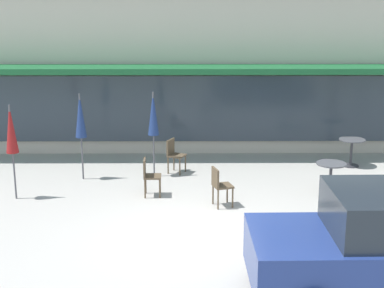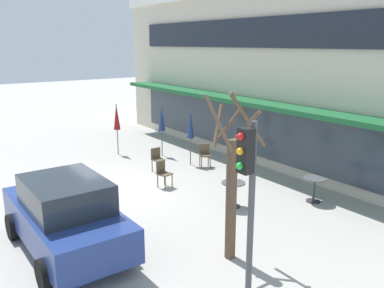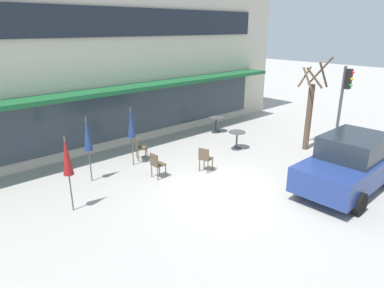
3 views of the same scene
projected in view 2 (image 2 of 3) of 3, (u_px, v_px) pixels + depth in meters
ground_plane at (112, 192)px, 13.16m from camera, size 80.00×80.00×0.00m
building_facade at (319, 70)px, 17.85m from camera, size 19.59×9.10×7.04m
cafe_table_near_wall at (314, 186)px, 12.25m from camera, size 0.70×0.70×0.76m
cafe_table_streetside at (233, 190)px, 11.86m from camera, size 0.70×0.70×0.76m
patio_umbrella_green_folded at (162, 118)px, 17.02m from camera, size 0.28×0.28×2.20m
patio_umbrella_cream_folded at (117, 117)px, 17.24m from camera, size 0.28×0.28×2.20m
patio_umbrella_corner_open at (190, 124)px, 15.72m from camera, size 0.28×0.28×2.20m
cafe_chair_0 at (205, 154)px, 15.76m from camera, size 0.53×0.53×0.89m
cafe_chair_1 at (163, 172)px, 13.51m from camera, size 0.50×0.50×0.89m
cafe_chair_2 at (157, 158)px, 15.17m from camera, size 0.41×0.41×0.89m
parked_sedan at (66, 215)px, 9.28m from camera, size 4.23×2.07×1.76m
street_tree at (231, 186)px, 8.76m from camera, size 1.02×1.01×3.81m
traffic_light_pole at (248, 183)px, 7.17m from camera, size 0.26×0.43×3.40m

